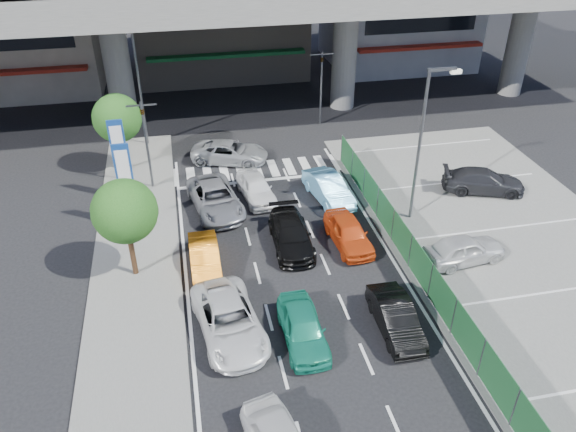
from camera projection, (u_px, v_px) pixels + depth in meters
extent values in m
plane|color=black|center=(307.00, 312.00, 23.35)|extent=(120.00, 120.00, 0.00)
cube|color=slate|center=(520.00, 252.00, 26.89)|extent=(12.00, 28.00, 0.06)
cube|color=slate|center=(136.00, 274.00, 25.42)|extent=(4.00, 30.00, 0.12)
cylinder|color=slate|center=(118.00, 68.00, 38.01)|extent=(1.80, 1.80, 8.00)
cylinder|color=slate|center=(344.00, 54.00, 40.77)|extent=(1.80, 1.80, 8.00)
cylinder|color=slate|center=(519.00, 43.00, 43.19)|extent=(1.80, 1.80, 8.00)
cube|color=gray|center=(13.00, 4.00, 43.56)|extent=(12.00, 10.00, 13.00)
cube|color=#A42114|center=(12.00, 71.00, 41.32)|extent=(10.80, 1.60, 0.25)
cube|color=#125B29|center=(227.00, 54.00, 44.91)|extent=(12.60, 1.60, 0.25)
cube|color=#A42114|center=(419.00, 46.00, 46.85)|extent=(10.80, 1.60, 0.25)
cylinder|color=#595B60|center=(147.00, 147.00, 30.81)|extent=(0.14, 0.14, 5.20)
cube|color=#595B60|center=(141.00, 105.00, 29.52)|extent=(1.60, 0.08, 0.08)
imported|color=black|center=(142.00, 111.00, 29.68)|extent=(0.26, 1.24, 0.50)
cylinder|color=#595B60|center=(321.00, 89.00, 38.61)|extent=(0.14, 0.14, 5.20)
cube|color=#595B60|center=(322.00, 54.00, 37.33)|extent=(1.60, 0.08, 0.08)
imported|color=black|center=(322.00, 59.00, 37.49)|extent=(0.26, 1.24, 0.50)
cylinder|color=#595B60|center=(419.00, 149.00, 27.38)|extent=(0.16, 0.16, 8.00)
cube|color=#595B60|center=(442.00, 69.00, 25.39)|extent=(1.40, 0.15, 0.15)
cube|color=silver|center=(456.00, 72.00, 25.59)|extent=(0.50, 0.22, 0.18)
cylinder|color=#595B60|center=(140.00, 86.00, 34.96)|extent=(0.16, 0.16, 8.00)
cube|color=#595B60|center=(141.00, 21.00, 32.98)|extent=(1.40, 0.15, 0.15)
cube|color=silver|center=(153.00, 23.00, 33.18)|extent=(0.50, 0.22, 0.18)
cylinder|color=#595B60|center=(131.00, 209.00, 28.13)|extent=(0.10, 0.10, 2.20)
cube|color=navy|center=(124.00, 172.00, 27.01)|extent=(0.80, 0.12, 3.00)
cube|color=white|center=(124.00, 173.00, 26.95)|extent=(0.60, 0.02, 2.40)
cylinder|color=#595B60|center=(125.00, 182.00, 30.54)|extent=(0.10, 0.10, 2.20)
cube|color=navy|center=(118.00, 147.00, 29.42)|extent=(0.80, 0.12, 3.00)
cube|color=white|center=(118.00, 147.00, 29.36)|extent=(0.60, 0.02, 2.40)
cylinder|color=#382314|center=(132.00, 253.00, 24.81)|extent=(0.24, 0.24, 2.40)
sphere|color=#194814|center=(125.00, 211.00, 23.63)|extent=(2.80, 2.80, 2.80)
cylinder|color=#382314|center=(123.00, 153.00, 33.35)|extent=(0.24, 0.24, 2.40)
sphere|color=#194814|center=(117.00, 118.00, 32.17)|extent=(2.80, 2.80, 2.80)
imported|color=white|center=(229.00, 321.00, 21.92)|extent=(2.94, 5.23, 1.38)
imported|color=#1C9273|center=(303.00, 328.00, 21.63)|extent=(1.57, 3.89, 1.33)
imported|color=black|center=(396.00, 318.00, 22.14)|extent=(1.40, 3.86, 1.26)
imported|color=orange|center=(205.00, 258.00, 25.52)|extent=(1.32, 3.74, 1.23)
imported|color=black|center=(291.00, 235.00, 27.04)|extent=(1.94, 4.49, 1.29)
imported|color=#D84615|center=(349.00, 233.00, 27.14)|extent=(1.81, 3.99, 1.33)
imported|color=#93949A|center=(215.00, 199.00, 29.83)|extent=(3.04, 5.26, 1.38)
imported|color=white|center=(256.00, 188.00, 30.88)|extent=(2.06, 4.02, 1.31)
imported|color=#6EC3F6|center=(328.00, 188.00, 30.75)|extent=(2.18, 4.38, 1.38)
imported|color=#979A9E|center=(230.00, 152.00, 34.67)|extent=(5.14, 3.57, 1.30)
imported|color=silver|center=(464.00, 249.00, 25.87)|extent=(4.07, 2.02, 1.33)
imported|color=#29292D|center=(484.00, 181.00, 31.43)|extent=(4.85, 3.15, 1.31)
cone|color=#DE460C|center=(400.00, 237.00, 27.35)|extent=(0.39, 0.39, 0.66)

